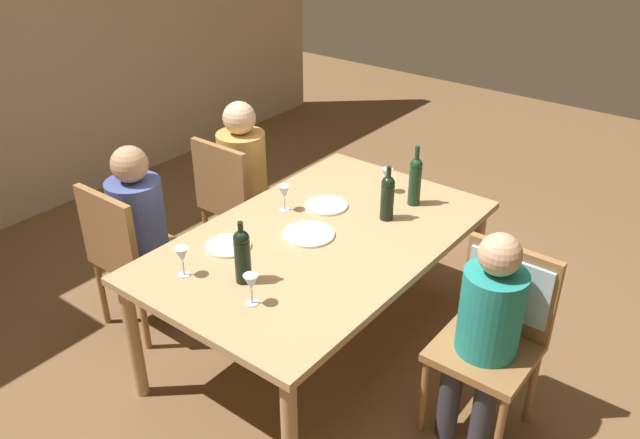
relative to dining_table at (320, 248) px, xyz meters
The scene contains 19 objects.
ground_plane 0.66m from the dining_table, ahead, with size 10.00×10.00×0.00m, color brown.
rear_room_partition 2.86m from the dining_table, 90.00° to the left, with size 6.40×0.12×2.70m, color tan.
dining_table is the anchor object (origin of this frame).
chair_far_left 1.09m from the dining_table, 117.85° to the left, with size 0.44×0.44×0.92m.
chair_far_right 1.02m from the dining_table, 70.91° to the left, with size 0.44×0.44×0.92m.
chair_near 0.97m from the dining_table, 82.62° to the right, with size 0.46×0.44×0.92m.
person_woman_host 1.03m from the dining_table, 112.30° to the left, with size 0.35×0.30×1.12m.
person_man_bearded 1.05m from the dining_table, 65.10° to the left, with size 0.36×0.31×1.14m.
person_man_guest 0.96m from the dining_table, 91.52° to the right, with size 0.32×0.28×1.08m.
wine_bottle_tall_green 0.68m from the dining_table, 17.75° to the right, with size 0.07×0.07×0.35m.
wine_bottle_dark_red 0.58m from the dining_table, behind, with size 0.08×0.08×0.31m.
wine_bottle_short_olive 0.46m from the dining_table, 24.42° to the right, with size 0.07×0.07×0.31m.
wine_glass_near_left 0.67m from the dining_table, 169.50° to the right, with size 0.07×0.07×0.15m.
wine_glass_centre 0.75m from the dining_table, 156.95° to the left, with size 0.07×0.07×0.15m.
wine_glass_near_right 0.67m from the dining_table, ahead, with size 0.07×0.07×0.15m.
wine_glass_far 0.39m from the dining_table, 71.87° to the left, with size 0.07×0.07×0.15m.
dinner_plate_host 0.34m from the dining_table, 31.40° to the left, with size 0.24×0.24×0.01m, color white.
dinner_plate_guest_left 0.10m from the dining_table, 117.08° to the left, with size 0.27×0.27×0.01m, color white.
dinner_plate_guest_right 0.48m from the dining_table, 140.66° to the left, with size 0.23×0.23×0.01m, color white.
Camera 1 is at (-2.28, -1.76, 2.43)m, focal length 36.29 mm.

